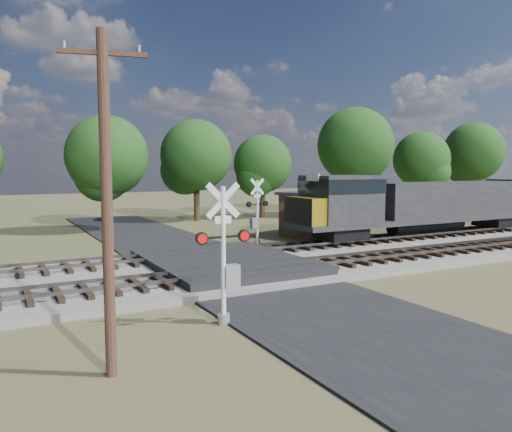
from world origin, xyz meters
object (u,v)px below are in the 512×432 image
crossing_signal_far (256,218)px  utility_pole (107,197)px  crossing_signal_near (226,266)px  equipment_shed (320,214)px

crossing_signal_far → utility_pole: size_ratio=0.53×
crossing_signal_near → equipment_shed: size_ratio=0.74×
crossing_signal_near → equipment_shed: (14.87, 15.58, -0.25)m
utility_pole → crossing_signal_far: bearing=64.6°
utility_pole → crossing_signal_near: bearing=42.4°
crossing_signal_near → utility_pole: bearing=-148.2°
crossing_signal_far → equipment_shed: bearing=-174.8°
crossing_signal_far → utility_pole: bearing=41.7°
crossing_signal_far → crossing_signal_near: bearing=48.1°
utility_pole → equipment_shed: size_ratio=1.32×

